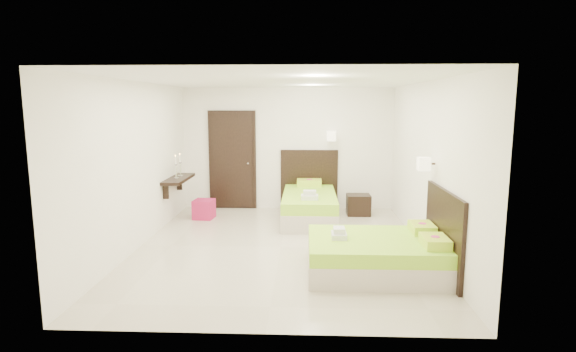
{
  "coord_description": "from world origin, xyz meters",
  "views": [
    {
      "loc": [
        0.39,
        -6.87,
        2.25
      ],
      "look_at": [
        0.1,
        0.3,
        1.1
      ],
      "focal_mm": 28.0,
      "sensor_mm": 36.0,
      "label": 1
    }
  ],
  "objects_px": {
    "bed_double": "(382,253)",
    "ottoman": "(204,209)",
    "bed_single": "(309,204)",
    "nightstand": "(358,205)"
  },
  "relations": [
    {
      "from": "nightstand",
      "to": "ottoman",
      "type": "height_order",
      "value": "nightstand"
    },
    {
      "from": "bed_single",
      "to": "bed_double",
      "type": "bearing_deg",
      "value": -71.38
    },
    {
      "from": "bed_double",
      "to": "ottoman",
      "type": "bearing_deg",
      "value": 137.62
    },
    {
      "from": "bed_double",
      "to": "nightstand",
      "type": "height_order",
      "value": "bed_double"
    },
    {
      "from": "ottoman",
      "to": "nightstand",
      "type": "bearing_deg",
      "value": 7.91
    },
    {
      "from": "bed_single",
      "to": "bed_double",
      "type": "distance_m",
      "value": 2.99
    },
    {
      "from": "bed_single",
      "to": "ottoman",
      "type": "distance_m",
      "value": 2.1
    },
    {
      "from": "nightstand",
      "to": "ottoman",
      "type": "xyz_separation_m",
      "value": [
        -3.11,
        -0.43,
        -0.02
      ]
    },
    {
      "from": "bed_single",
      "to": "ottoman",
      "type": "xyz_separation_m",
      "value": [
        -2.1,
        -0.05,
        -0.12
      ]
    },
    {
      "from": "bed_double",
      "to": "nightstand",
      "type": "xyz_separation_m",
      "value": [
        0.05,
        3.22,
        -0.06
      ]
    }
  ]
}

